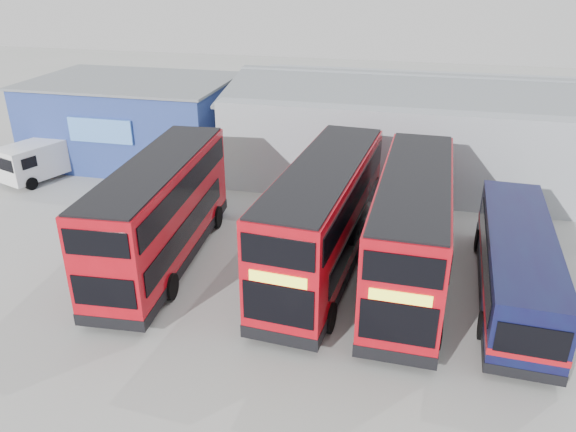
{
  "coord_description": "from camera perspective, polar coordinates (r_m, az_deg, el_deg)",
  "views": [
    {
      "loc": [
        3.63,
        -14.02,
        12.1
      ],
      "look_at": [
        -1.3,
        6.94,
        2.1
      ],
      "focal_mm": 35.0,
      "sensor_mm": 36.0,
      "label": 1
    }
  ],
  "objects": [
    {
      "name": "ground_plane",
      "position": [
        18.87,
        -1.03,
        -14.97
      ],
      "size": [
        120.0,
        120.0,
        0.0
      ],
      "primitive_type": "plane",
      "color": "gray",
      "rests_on": "ground"
    },
    {
      "name": "panel_van",
      "position": [
        36.43,
        -23.51,
        5.5
      ],
      "size": [
        3.69,
        5.53,
        2.26
      ],
      "rotation": [
        0.0,
        0.0,
        -0.35
      ],
      "color": "white",
      "rests_on": "ground"
    },
    {
      "name": "single_decker_blue",
      "position": [
        23.04,
        22.14,
        -4.74
      ],
      "size": [
        2.95,
        10.62,
        2.85
      ],
      "rotation": [
        0.0,
        0.0,
        3.09
      ],
      "color": "#0C1337",
      "rests_on": "ground"
    },
    {
      "name": "double_decker_centre",
      "position": [
        22.7,
        3.57,
        -0.5
      ],
      "size": [
        3.64,
        11.47,
        4.78
      ],
      "rotation": [
        0.0,
        0.0,
        -0.08
      ],
      "color": "#B60A15",
      "rests_on": "ground"
    },
    {
      "name": "double_decker_left",
      "position": [
        24.07,
        -12.74,
        0.17
      ],
      "size": [
        3.33,
        10.96,
        4.57
      ],
      "rotation": [
        0.0,
        0.0,
        3.21
      ],
      "color": "#B60A15",
      "rests_on": "ground"
    },
    {
      "name": "office_block",
      "position": [
        37.76,
        -15.32,
        9.43
      ],
      "size": [
        12.3,
        8.32,
        5.12
      ],
      "color": "navy",
      "rests_on": "ground"
    },
    {
      "name": "maintenance_shed",
      "position": [
        35.59,
        19.96,
        7.93
      ],
      "size": [
        30.5,
        12.0,
        5.89
      ],
      "color": "#92979F",
      "rests_on": "ground"
    },
    {
      "name": "double_decker_right",
      "position": [
        22.33,
        12.38,
        -1.63
      ],
      "size": [
        3.09,
        11.19,
        4.7
      ],
      "rotation": [
        0.0,
        0.0,
        -0.03
      ],
      "color": "#B60A15",
      "rests_on": "ground"
    }
  ]
}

